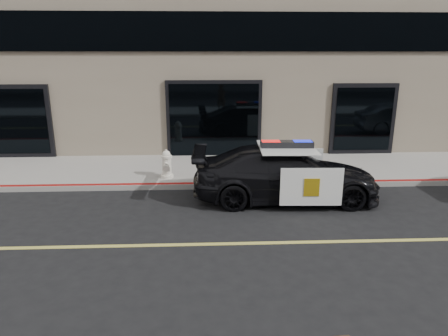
{
  "coord_description": "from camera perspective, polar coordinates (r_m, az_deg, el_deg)",
  "views": [
    {
      "loc": [
        -1.28,
        -7.46,
        3.79
      ],
      "look_at": [
        -0.85,
        2.2,
        1.0
      ],
      "focal_mm": 32.0,
      "sensor_mm": 36.0,
      "label": 1
    }
  ],
  "objects": [
    {
      "name": "ground",
      "position": [
        8.47,
        6.54,
        -10.61
      ],
      "size": [
        120.0,
        120.0,
        0.0
      ],
      "primitive_type": "plane",
      "color": "black",
      "rests_on": "ground"
    },
    {
      "name": "sidewalk_n",
      "position": [
        13.31,
        3.08,
        -0.15
      ],
      "size": [
        60.0,
        3.5,
        0.15
      ],
      "primitive_type": "cube",
      "color": "gray",
      "rests_on": "ground"
    },
    {
      "name": "fire_hydrant",
      "position": [
        12.16,
        -8.2,
        0.48
      ],
      "size": [
        0.39,
        0.54,
        0.86
      ],
      "color": "white",
      "rests_on": "sidewalk_n"
    },
    {
      "name": "police_car",
      "position": [
        10.7,
        8.78,
        -0.79
      ],
      "size": [
        2.44,
        5.03,
        1.6
      ],
      "color": "black",
      "rests_on": "ground"
    }
  ]
}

